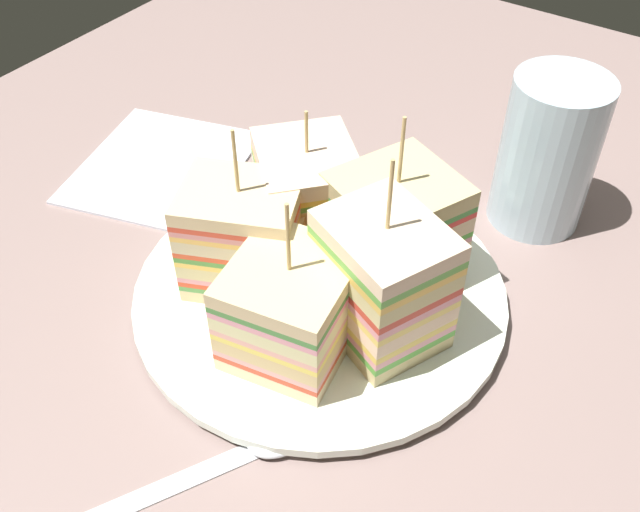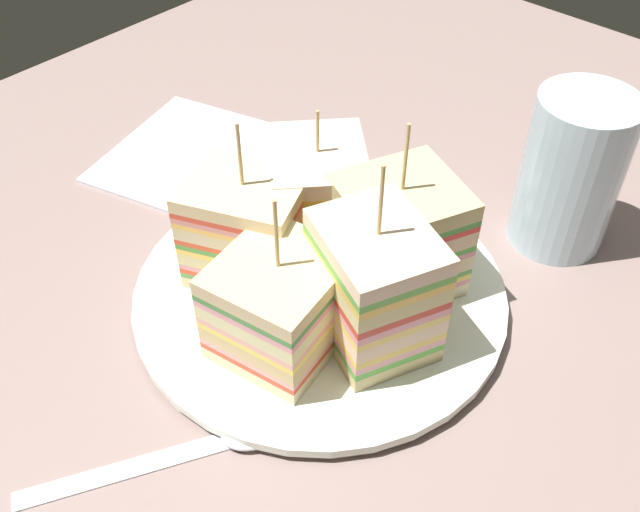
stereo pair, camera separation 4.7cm
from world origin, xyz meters
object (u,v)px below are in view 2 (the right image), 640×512
at_px(sandwich_wedge_4, 397,236).
at_px(napkin, 190,154).
at_px(chip_pile, 303,286).
at_px(sandwich_wedge_3, 374,286).
at_px(plate, 320,293).
at_px(sandwich_wedge_0, 318,197).
at_px(sandwich_wedge_1, 247,229).
at_px(drinking_glass, 568,183).
at_px(spoon, 221,439).
at_px(sandwich_wedge_2, 281,304).

relative_size(sandwich_wedge_4, napkin, 0.87).
xyz_separation_m(sandwich_wedge_4, napkin, (0.01, 0.23, -0.05)).
bearing_deg(chip_pile, sandwich_wedge_3, -84.86).
bearing_deg(chip_pile, napkin, 71.86).
relative_size(plate, napkin, 1.75).
bearing_deg(napkin, sandwich_wedge_0, -94.89).
bearing_deg(sandwich_wedge_1, drinking_glass, 31.02).
height_order(sandwich_wedge_1, sandwich_wedge_3, sandwich_wedge_3).
distance_m(sandwich_wedge_1, sandwich_wedge_4, 0.10).
bearing_deg(napkin, plate, -104.43).
height_order(sandwich_wedge_3, spoon, sandwich_wedge_3).
distance_m(sandwich_wedge_0, chip_pile, 0.07).
relative_size(sandwich_wedge_1, sandwich_wedge_2, 1.05).
bearing_deg(sandwich_wedge_4, chip_pile, -9.41).
bearing_deg(plate, spoon, -164.48).
relative_size(napkin, drinking_glass, 1.22).
bearing_deg(drinking_glass, sandwich_wedge_1, 144.78).
bearing_deg(sandwich_wedge_2, chip_pile, 14.93).
height_order(sandwich_wedge_1, sandwich_wedge_4, sandwich_wedge_4).
xyz_separation_m(sandwich_wedge_4, drinking_glass, (0.13, -0.05, -0.00)).
height_order(sandwich_wedge_3, drinking_glass, sandwich_wedge_3).
distance_m(sandwich_wedge_2, spoon, 0.09).
bearing_deg(plate, sandwich_wedge_0, 44.03).
distance_m(sandwich_wedge_0, drinking_glass, 0.18).
distance_m(sandwich_wedge_3, chip_pile, 0.06).
bearing_deg(sandwich_wedge_4, sandwich_wedge_3, 46.15).
xyz_separation_m(sandwich_wedge_4, spoon, (-0.16, -0.00, -0.05)).
xyz_separation_m(sandwich_wedge_1, drinking_glass, (0.19, -0.13, 0.00)).
bearing_deg(napkin, spoon, -126.78).
distance_m(plate, napkin, 0.20).
xyz_separation_m(plate, sandwich_wedge_3, (-0.01, -0.05, 0.05)).
relative_size(plate, sandwich_wedge_0, 2.36).
distance_m(sandwich_wedge_3, spoon, 0.13).
bearing_deg(plate, sandwich_wedge_2, -165.24).
xyz_separation_m(sandwich_wedge_2, sandwich_wedge_4, (0.09, -0.02, 0.01)).
height_order(sandwich_wedge_0, napkin, sandwich_wedge_0).
distance_m(spoon, napkin, 0.29).
xyz_separation_m(sandwich_wedge_1, sandwich_wedge_3, (0.01, -0.10, 0.01)).
xyz_separation_m(sandwich_wedge_0, spoon, (-0.16, -0.07, -0.05)).
distance_m(chip_pile, spoon, 0.12).
height_order(plate, napkin, plate).
bearing_deg(plate, drinking_glass, -26.80).
relative_size(sandwich_wedge_1, drinking_glass, 1.02).
distance_m(sandwich_wedge_1, napkin, 0.17).
bearing_deg(sandwich_wedge_3, plate, 15.03).
relative_size(sandwich_wedge_3, napkin, 0.92).
distance_m(plate, sandwich_wedge_2, 0.06).
bearing_deg(sandwich_wedge_2, spoon, -173.87).
distance_m(plate, sandwich_wedge_1, 0.07).
relative_size(sandwich_wedge_4, drinking_glass, 1.06).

